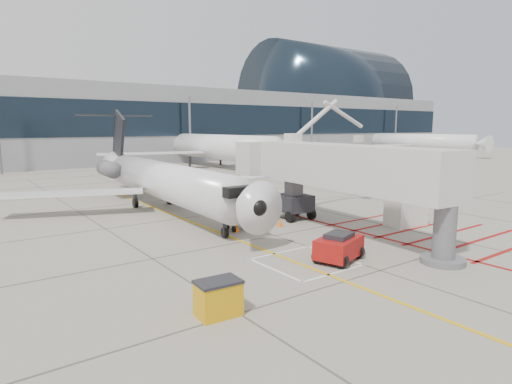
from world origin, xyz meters
TOP-DOWN VIEW (x-y plane):
  - ground_plane at (0.00, 0.00)m, footprint 260.00×260.00m
  - regional_jet at (-2.43, 12.68)m, footprint 26.17×32.30m
  - jet_bridge at (3.82, 1.25)m, footprint 10.09×19.22m
  - pushback_tug at (-0.51, -1.81)m, footprint 3.00×2.38m
  - spill_bin at (-8.67, -3.69)m, footprint 1.60×1.12m
  - baggage_cart at (-0.89, 6.61)m, footprint 1.78×1.16m
  - ground_power_unit at (8.98, 0.94)m, footprint 2.84×1.88m
  - cone_nose at (-1.37, 6.27)m, footprint 0.40×0.40m
  - cone_side at (1.84, 5.76)m, footprint 0.40×0.40m
  - terminal_building at (10.00, 70.00)m, footprint 180.00×28.00m
  - terminal_glass_band at (10.00, 55.95)m, footprint 180.00×0.10m
  - terminal_dome at (70.00, 70.00)m, footprint 40.00×28.00m
  - bg_aircraft_c at (19.72, 46.00)m, footprint 36.07×40.08m
  - bg_aircraft_e at (75.09, 46.00)m, footprint 33.24×36.94m

SIDE VIEW (x-z plane):
  - ground_plane at x=0.00m, z-range 0.00..0.00m
  - cone_nose at x=-1.37m, z-range 0.00..0.55m
  - cone_side at x=1.84m, z-range 0.00..0.56m
  - baggage_cart at x=-0.89m, z-range 0.00..1.10m
  - spill_bin at x=-8.67m, z-range 0.00..1.33m
  - pushback_tug at x=-0.51m, z-range 0.00..1.53m
  - ground_power_unit at x=8.98m, z-range 0.00..2.10m
  - jet_bridge at x=3.82m, z-range 0.00..7.46m
  - regional_jet at x=-2.43m, z-range 0.00..8.16m
  - bg_aircraft_e at x=75.09m, z-range 0.00..11.08m
  - bg_aircraft_c at x=19.72m, z-range 0.00..12.02m
  - terminal_building at x=10.00m, z-range 0.00..14.00m
  - terminal_glass_band at x=10.00m, z-range 5.00..11.00m
  - terminal_dome at x=70.00m, z-range 0.00..28.00m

